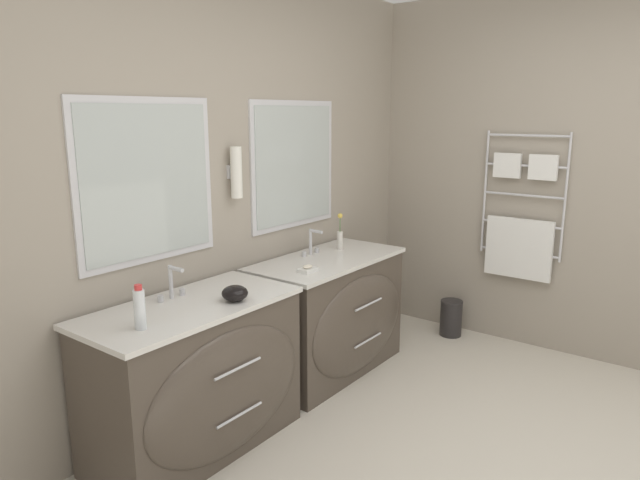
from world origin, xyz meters
The scene contains 11 objects.
wall_back centered at (0.00, 2.02, 1.30)m, with size 5.56×0.15×2.60m.
wall_right centered at (2.01, 0.89, 1.29)m, with size 0.13×3.98×2.60m.
vanity_left centered at (-0.48, 1.66, 0.41)m, with size 1.14×0.61×0.80m.
vanity_right centered at (0.70, 1.66, 0.41)m, with size 1.14×0.61×0.80m.
faucet_left centered at (-0.48, 1.83, 0.88)m, with size 0.17×0.11×0.18m.
faucet_right centered at (0.70, 1.83, 0.88)m, with size 0.17×0.11×0.18m.
toiletry_bottle centered at (-0.84, 1.61, 0.90)m, with size 0.05×0.05×0.21m.
amenity_bowl centered at (-0.31, 1.55, 0.84)m, with size 0.14×0.14×0.08m.
flower_vase centered at (0.94, 1.77, 0.90)m, with size 0.04×0.04×0.26m.
soap_dish centered at (0.34, 1.59, 0.82)m, with size 0.12×0.08×0.04m.
waste_bin centered at (1.79, 1.27, 0.15)m, with size 0.18×0.18×0.29m.
Camera 1 is at (-2.27, -0.48, 1.75)m, focal length 32.00 mm.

